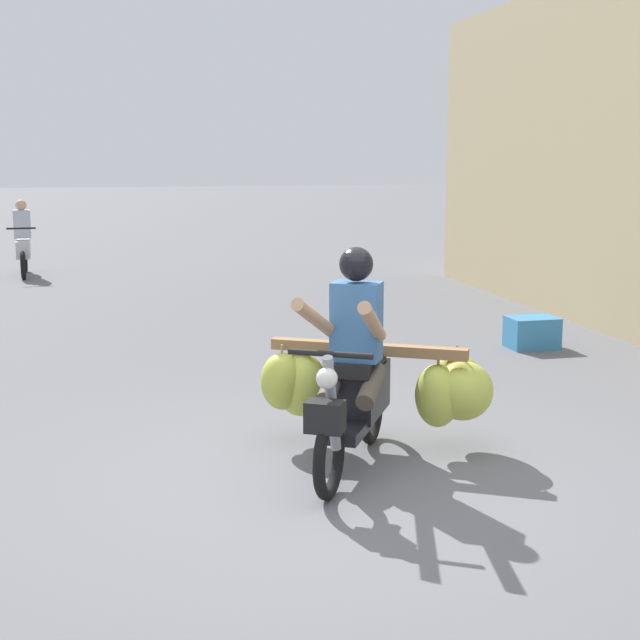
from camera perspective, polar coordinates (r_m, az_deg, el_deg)
ground_plane at (r=6.16m, az=2.01°, el=-10.63°), size 120.00×120.00×0.00m
motorbike_main_loaded at (r=6.67m, az=3.62°, el=-3.92°), size 1.76×1.74×1.58m
motorbike_distant_ahead_left at (r=17.62m, az=-18.24°, el=4.52°), size 0.50×1.62×1.40m
produce_crate at (r=10.74m, az=13.25°, el=-0.77°), size 0.56×0.40×0.36m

